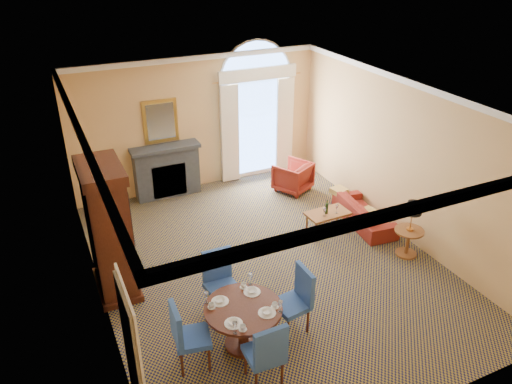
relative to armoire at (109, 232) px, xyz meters
name	(u,v)px	position (x,y,z in m)	size (l,w,h in m)	color
ground	(267,263)	(2.72, -0.49, -1.14)	(7.50, 7.50, 0.00)	#111236
room_envelope	(251,128)	(2.69, 0.18, 1.37)	(6.04, 7.52, 3.45)	tan
armoire	(109,232)	(0.00, 0.00, 0.00)	(0.68, 1.21, 2.37)	#3B180D
dining_table	(243,317)	(1.47, -2.24, -0.60)	(1.16, 1.16, 0.93)	#3B180D
dining_chair_north	(220,278)	(1.46, -1.31, -0.51)	(0.54, 0.54, 1.10)	#254A93
dining_chair_south	(267,352)	(1.45, -3.08, -0.51)	(0.51, 0.52, 1.10)	#254A93
dining_chair_east	(297,296)	(2.38, -2.24, -0.51)	(0.56, 0.56, 1.10)	#254A93
dining_chair_west	(185,333)	(0.56, -2.28, -0.51)	(0.57, 0.57, 1.10)	#254A93
sofa	(364,213)	(5.27, -0.03, -0.89)	(1.73, 0.68, 0.51)	maroon
armchair	(293,177)	(4.64, 2.02, -0.78)	(0.77, 0.79, 0.72)	maroon
coffee_table	(328,214)	(4.37, 0.03, -0.72)	(0.91, 0.53, 0.76)	brown
side_table	(411,222)	(5.32, -1.36, -0.41)	(0.56, 0.56, 1.14)	brown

